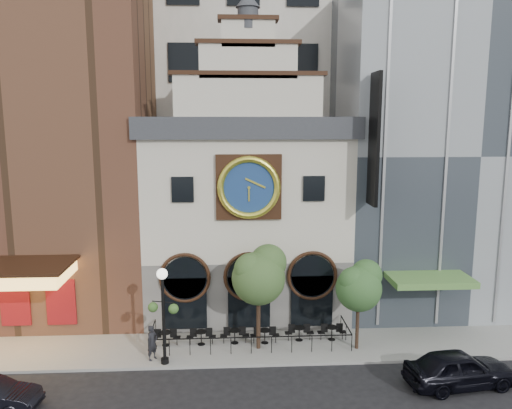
{
  "coord_description": "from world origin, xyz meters",
  "views": [
    {
      "loc": [
        -1.12,
        -23.11,
        12.21
      ],
      "look_at": [
        0.51,
        6.0,
        7.23
      ],
      "focal_mm": 35.0,
      "sensor_mm": 36.0,
      "label": 1
    }
  ],
  "objects_px": {
    "bistro_4": "(299,332)",
    "car_right": "(459,369)",
    "tree_left": "(259,274)",
    "bistro_0": "(166,337)",
    "bistro_3": "(265,335)",
    "tree_right": "(359,285)",
    "bistro_1": "(201,336)",
    "lamppost": "(163,305)",
    "pedestrian": "(152,343)",
    "bistro_5": "(332,332)",
    "bistro_2": "(235,335)"
  },
  "relations": [
    {
      "from": "bistro_1",
      "to": "pedestrian",
      "type": "relative_size",
      "value": 0.87
    },
    {
      "from": "bistro_0",
      "to": "bistro_4",
      "type": "distance_m",
      "value": 7.29
    },
    {
      "from": "tree_left",
      "to": "bistro_0",
      "type": "bearing_deg",
      "value": 173.86
    },
    {
      "from": "bistro_0",
      "to": "bistro_1",
      "type": "bearing_deg",
      "value": 0.14
    },
    {
      "from": "lamppost",
      "to": "tree_right",
      "type": "relative_size",
      "value": 1.03
    },
    {
      "from": "bistro_2",
      "to": "pedestrian",
      "type": "relative_size",
      "value": 0.87
    },
    {
      "from": "tree_left",
      "to": "bistro_2",
      "type": "bearing_deg",
      "value": 154.72
    },
    {
      "from": "bistro_5",
      "to": "lamppost",
      "type": "bearing_deg",
      "value": -166.11
    },
    {
      "from": "bistro_1",
      "to": "bistro_2",
      "type": "xyz_separation_m",
      "value": [
        1.82,
        0.07,
        0.0
      ]
    },
    {
      "from": "bistro_1",
      "to": "bistro_2",
      "type": "relative_size",
      "value": 1.0
    },
    {
      "from": "car_right",
      "to": "tree_right",
      "type": "relative_size",
      "value": 1.05
    },
    {
      "from": "bistro_1",
      "to": "tree_right",
      "type": "xyz_separation_m",
      "value": [
        8.35,
        -0.87,
        3.06
      ]
    },
    {
      "from": "bistro_2",
      "to": "bistro_5",
      "type": "xyz_separation_m",
      "value": [
        5.37,
        0.12,
        0.0
      ]
    },
    {
      "from": "bistro_3",
      "to": "bistro_4",
      "type": "height_order",
      "value": "same"
    },
    {
      "from": "bistro_0",
      "to": "bistro_3",
      "type": "distance_m",
      "value": 5.36
    },
    {
      "from": "pedestrian",
      "to": "bistro_3",
      "type": "bearing_deg",
      "value": -37.2
    },
    {
      "from": "bistro_3",
      "to": "car_right",
      "type": "relative_size",
      "value": 0.31
    },
    {
      "from": "bistro_1",
      "to": "bistro_3",
      "type": "bearing_deg",
      "value": -0.25
    },
    {
      "from": "lamppost",
      "to": "bistro_0",
      "type": "bearing_deg",
      "value": 110.7
    },
    {
      "from": "pedestrian",
      "to": "bistro_2",
      "type": "bearing_deg",
      "value": -30.79
    },
    {
      "from": "bistro_1",
      "to": "tree_right",
      "type": "bearing_deg",
      "value": -5.96
    },
    {
      "from": "bistro_4",
      "to": "tree_left",
      "type": "xyz_separation_m",
      "value": [
        -2.26,
        -0.77,
        3.65
      ]
    },
    {
      "from": "bistro_4",
      "to": "tree_right",
      "type": "distance_m",
      "value": 4.4
    },
    {
      "from": "lamppost",
      "to": "tree_left",
      "type": "bearing_deg",
      "value": 31.92
    },
    {
      "from": "tree_right",
      "to": "bistro_2",
      "type": "bearing_deg",
      "value": 171.8
    },
    {
      "from": "bistro_0",
      "to": "pedestrian",
      "type": "height_order",
      "value": "pedestrian"
    },
    {
      "from": "bistro_3",
      "to": "pedestrian",
      "type": "relative_size",
      "value": 0.87
    },
    {
      "from": "bistro_4",
      "to": "lamppost",
      "type": "height_order",
      "value": "lamppost"
    },
    {
      "from": "tree_left",
      "to": "lamppost",
      "type": "bearing_deg",
      "value": -163.18
    },
    {
      "from": "car_right",
      "to": "lamppost",
      "type": "height_order",
      "value": "lamppost"
    },
    {
      "from": "pedestrian",
      "to": "tree_left",
      "type": "height_order",
      "value": "tree_left"
    },
    {
      "from": "tree_left",
      "to": "bistro_5",
      "type": "bearing_deg",
      "value": 10.31
    },
    {
      "from": "bistro_1",
      "to": "lamppost",
      "type": "xyz_separation_m",
      "value": [
        -1.71,
        -2.01,
        2.58
      ]
    },
    {
      "from": "pedestrian",
      "to": "tree_right",
      "type": "bearing_deg",
      "value": -48.37
    },
    {
      "from": "bistro_4",
      "to": "car_right",
      "type": "height_order",
      "value": "car_right"
    },
    {
      "from": "bistro_1",
      "to": "bistro_3",
      "type": "relative_size",
      "value": 1.0
    },
    {
      "from": "bistro_4",
      "to": "pedestrian",
      "type": "xyz_separation_m",
      "value": [
        -7.75,
        -1.78,
        0.44
      ]
    },
    {
      "from": "bistro_5",
      "to": "bistro_0",
      "type": "bearing_deg",
      "value": -178.75
    },
    {
      "from": "bistro_3",
      "to": "tree_right",
      "type": "xyz_separation_m",
      "value": [
        4.89,
        -0.86,
        3.06
      ]
    },
    {
      "from": "bistro_5",
      "to": "bistro_3",
      "type": "bearing_deg",
      "value": -176.8
    },
    {
      "from": "bistro_5",
      "to": "lamppost",
      "type": "height_order",
      "value": "lamppost"
    },
    {
      "from": "bistro_2",
      "to": "pedestrian",
      "type": "xyz_separation_m",
      "value": [
        -4.19,
        -1.63,
        0.44
      ]
    },
    {
      "from": "bistro_3",
      "to": "bistro_0",
      "type": "bearing_deg",
      "value": 179.89
    },
    {
      "from": "bistro_1",
      "to": "car_right",
      "type": "distance_m",
      "value": 12.99
    },
    {
      "from": "pedestrian",
      "to": "tree_left",
      "type": "relative_size",
      "value": 0.32
    },
    {
      "from": "bistro_4",
      "to": "car_right",
      "type": "bearing_deg",
      "value": -36.08
    },
    {
      "from": "bistro_4",
      "to": "lamppost",
      "type": "bearing_deg",
      "value": -162.56
    },
    {
      "from": "bistro_1",
      "to": "tree_left",
      "type": "distance_m",
      "value": 4.83
    },
    {
      "from": "bistro_3",
      "to": "tree_right",
      "type": "distance_m",
      "value": 5.84
    },
    {
      "from": "tree_left",
      "to": "bistro_1",
      "type": "bearing_deg",
      "value": 170.08
    }
  ]
}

